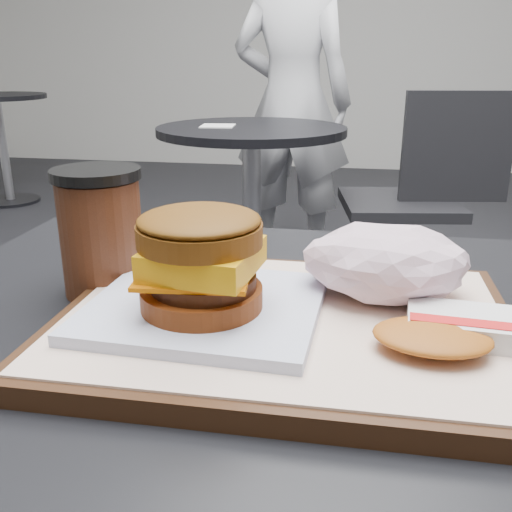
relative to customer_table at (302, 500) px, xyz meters
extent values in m
cube|color=black|center=(0.00, 0.00, 0.17)|extent=(0.80, 0.60, 0.04)
cube|color=#321B0D|center=(-0.02, -0.01, 0.19)|extent=(0.38, 0.28, 0.02)
cube|color=silver|center=(-0.02, -0.01, 0.20)|extent=(0.36, 0.26, 0.00)
cube|color=white|center=(-0.09, -0.02, 0.21)|extent=(0.20, 0.18, 0.01)
cylinder|color=maroon|center=(-0.09, -0.03, 0.22)|extent=(0.10, 0.10, 0.02)
cylinder|color=#371608|center=(-0.08, -0.03, 0.24)|extent=(0.09, 0.09, 0.01)
cube|color=#D66907|center=(-0.09, -0.03, 0.25)|extent=(0.10, 0.10, 0.00)
cube|color=#ECAB0E|center=(-0.08, -0.03, 0.26)|extent=(0.09, 0.09, 0.02)
cylinder|color=brown|center=(-0.09, -0.03, 0.28)|extent=(0.10, 0.10, 0.02)
ellipsoid|color=brown|center=(-0.09, -0.03, 0.29)|extent=(0.10, 0.10, 0.02)
cube|color=silver|center=(0.12, -0.03, 0.21)|extent=(0.09, 0.06, 0.02)
cube|color=red|center=(0.12, -0.05, 0.22)|extent=(0.09, 0.02, 0.00)
ellipsoid|color=#B9661D|center=(0.09, -0.06, 0.22)|extent=(0.09, 0.06, 0.01)
cylinder|color=#3F1D0F|center=(-0.21, 0.05, 0.24)|extent=(0.08, 0.08, 0.11)
cylinder|color=black|center=(-0.21, 0.05, 0.31)|extent=(0.08, 0.08, 0.01)
cylinder|color=black|center=(-0.35, 1.65, -0.57)|extent=(0.44, 0.44, 0.02)
cylinder|color=#A5A5AA|center=(-0.35, 1.65, -0.21)|extent=(0.07, 0.07, 0.70)
cylinder|color=black|center=(-0.35, 1.65, 0.15)|extent=(0.70, 0.70, 0.03)
cube|color=white|center=(-0.47, 1.63, 0.17)|extent=(0.13, 0.13, 0.00)
cylinder|color=#ADADB2|center=(0.21, 1.74, -0.36)|extent=(0.06, 0.06, 0.44)
cube|color=black|center=(0.21, 1.74, -0.12)|extent=(0.48, 0.48, 0.04)
cube|color=black|center=(0.40, 1.74, 0.10)|extent=(0.40, 0.09, 0.40)
imported|color=silver|center=(-0.28, 2.34, 0.20)|extent=(0.61, 0.44, 1.57)
cylinder|color=black|center=(-2.40, 3.20, -0.57)|extent=(0.40, 0.40, 0.02)
cylinder|color=#A5A5AA|center=(-2.40, 3.20, -0.21)|extent=(0.06, 0.06, 0.70)
camera|label=1|loc=(0.03, -0.45, 0.41)|focal=40.00mm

